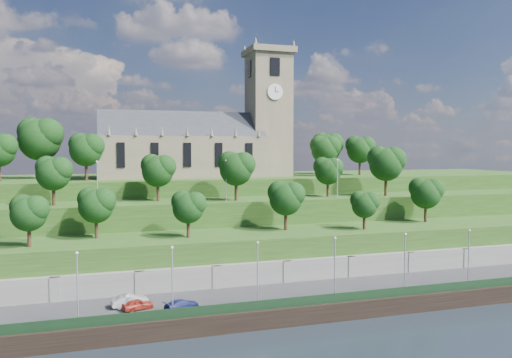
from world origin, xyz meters
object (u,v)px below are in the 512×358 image
object	(u,v)px
church	(206,139)
car_left	(138,304)
car_right	(182,305)
car_middle	(130,301)

from	to	relation	value
church	car_left	distance (m)	48.31
car_right	church	bearing A→B (deg)	-38.39
car_left	car_right	xyz separation A→B (m)	(4.80, -1.60, -0.00)
church	car_middle	size ratio (longest dim) A/B	8.95
car_middle	car_right	distance (m)	6.35
church	car_middle	bearing A→B (deg)	-113.57
car_left	car_middle	bearing A→B (deg)	12.50
car_left	car_right	world-z (taller)	car_left
church	car_left	bearing A→B (deg)	-111.89
church	car_right	xyz separation A→B (m)	(-11.61, -42.44, -19.91)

